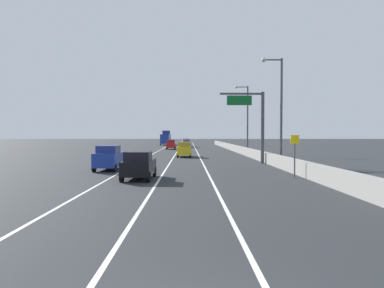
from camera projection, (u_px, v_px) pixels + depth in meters
name	position (u px, v px, depth m)	size (l,w,h in m)	color
ground_plane	(188.00, 149.00, 69.03)	(320.00, 320.00, 0.00)	#26282B
lane_stripe_left	(157.00, 152.00, 59.98)	(0.16, 130.00, 0.00)	silver
lane_stripe_center	(177.00, 152.00, 60.01)	(0.16, 130.00, 0.00)	silver
lane_stripe_right	(197.00, 152.00, 60.05)	(0.16, 130.00, 0.00)	silver
jersey_barrier_right	(252.00, 153.00, 45.12)	(0.60, 120.00, 1.10)	gray
overhead_sign_gantry	(256.00, 118.00, 35.92)	(4.68, 0.36, 7.50)	#47474C
speed_advisory_sign	(295.00, 153.00, 24.15)	(0.60, 0.11, 3.00)	#4C4C51
lamp_post_right_second	(279.00, 104.00, 34.24)	(2.14, 0.44, 10.70)	#4C4C51
lamp_post_right_third	(246.00, 115.00, 53.87)	(2.14, 0.44, 10.70)	#4C4C51
car_white_0	(186.00, 142.00, 87.14)	(1.99, 4.12, 2.01)	white
car_black_1	(139.00, 165.00, 23.33)	(2.03, 4.06, 1.90)	black
car_red_2	(171.00, 144.00, 70.28)	(1.80, 4.15, 1.95)	red
car_yellow_3	(184.00, 150.00, 46.35)	(1.89, 4.17, 2.01)	gold
car_blue_4	(110.00, 158.00, 29.30)	(2.03, 4.34, 2.10)	#1E389E
car_gray_5	(187.00, 143.00, 78.61)	(1.91, 4.14, 1.91)	slate
box_truck	(166.00, 138.00, 97.89)	(2.60, 9.27, 4.13)	navy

